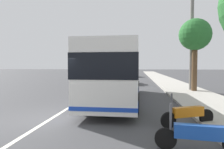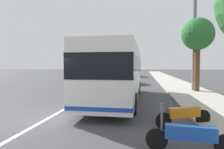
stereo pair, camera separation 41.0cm
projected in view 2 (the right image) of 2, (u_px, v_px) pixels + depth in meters
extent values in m
plane|color=#424244|center=(48.00, 119.00, 8.39)|extent=(220.00, 220.00, 0.00)
cube|color=#B2ADA3|center=(187.00, 91.00, 17.07)|extent=(110.00, 3.60, 0.14)
cube|color=silver|center=(99.00, 90.00, 18.26)|extent=(110.00, 0.16, 0.01)
cube|color=silver|center=(118.00, 72.00, 12.56)|extent=(10.67, 2.68, 2.95)
cube|color=black|center=(118.00, 66.00, 12.55)|extent=(10.71, 2.72, 1.01)
cube|color=#193FB2|center=(118.00, 91.00, 12.62)|extent=(10.70, 2.71, 0.16)
cylinder|color=black|center=(109.00, 87.00, 16.18)|extent=(1.00, 0.31, 1.00)
cylinder|color=black|center=(138.00, 87.00, 15.78)|extent=(1.00, 0.31, 1.00)
cylinder|color=black|center=(83.00, 102.00, 9.46)|extent=(1.00, 0.31, 1.00)
cylinder|color=black|center=(133.00, 103.00, 9.07)|extent=(1.00, 0.31, 1.00)
cylinder|color=black|center=(157.00, 139.00, 5.24)|extent=(0.15, 0.58, 0.57)
cube|color=#1947A5|center=(190.00, 133.00, 5.01)|extent=(0.38, 1.25, 0.36)
cylinder|color=#4C4C51|center=(162.00, 117.00, 5.18)|extent=(0.06, 0.06, 0.70)
cylinder|color=black|center=(164.00, 121.00, 6.98)|extent=(0.31, 0.57, 0.59)
cylinder|color=black|center=(203.00, 118.00, 7.39)|extent=(0.31, 0.57, 0.59)
cube|color=orange|center=(184.00, 112.00, 7.17)|extent=(0.71, 1.21, 0.35)
cylinder|color=#4C4C51|center=(167.00, 104.00, 6.98)|extent=(0.06, 0.06, 0.70)
cube|color=gray|center=(131.00, 79.00, 24.15)|extent=(4.25, 1.79, 0.73)
cube|color=black|center=(131.00, 75.00, 24.15)|extent=(2.05, 1.63, 0.46)
cylinder|color=black|center=(125.00, 80.00, 25.67)|extent=(0.64, 0.22, 0.64)
cylinder|color=black|center=(138.00, 81.00, 25.41)|extent=(0.64, 0.22, 0.64)
cylinder|color=black|center=(123.00, 82.00, 22.91)|extent=(0.64, 0.22, 0.64)
cylinder|color=black|center=(137.00, 82.00, 22.65)|extent=(0.64, 0.22, 0.64)
cube|color=navy|center=(113.00, 74.00, 38.26)|extent=(4.41, 1.98, 0.74)
cube|color=black|center=(113.00, 71.00, 38.31)|extent=(2.15, 1.74, 0.59)
cylinder|color=black|center=(116.00, 76.00, 36.75)|extent=(0.65, 0.25, 0.64)
cylinder|color=black|center=(108.00, 76.00, 36.94)|extent=(0.65, 0.25, 0.64)
cylinder|color=black|center=(118.00, 75.00, 39.60)|extent=(0.65, 0.25, 0.64)
cylinder|color=black|center=(110.00, 75.00, 39.78)|extent=(0.65, 0.25, 0.64)
cube|color=silver|center=(136.00, 74.00, 39.11)|extent=(4.26, 2.07, 0.78)
cube|color=black|center=(136.00, 71.00, 39.14)|extent=(2.33, 1.83, 0.56)
cylinder|color=black|center=(132.00, 75.00, 40.57)|extent=(0.65, 0.25, 0.64)
cylinder|color=black|center=(140.00, 75.00, 40.40)|extent=(0.65, 0.25, 0.64)
cylinder|color=black|center=(132.00, 76.00, 37.84)|extent=(0.65, 0.25, 0.64)
cylinder|color=black|center=(141.00, 76.00, 37.66)|extent=(0.65, 0.25, 0.64)
cylinder|color=brown|center=(197.00, 68.00, 16.30)|extent=(0.44, 0.44, 3.99)
sphere|color=#286B2D|center=(198.00, 34.00, 16.18)|extent=(2.59, 2.59, 2.59)
cylinder|color=slate|center=(194.00, 43.00, 16.91)|extent=(0.30, 0.30, 8.23)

